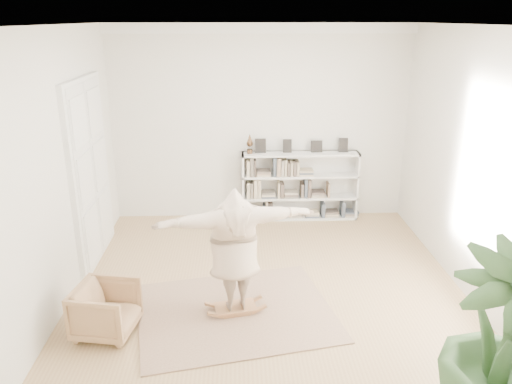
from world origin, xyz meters
TOP-DOWN VIEW (x-y plane):
  - floor at (0.00, 0.00)m, footprint 6.00×6.00m
  - room_shell at (0.00, 2.94)m, footprint 6.00×6.00m
  - doors at (-2.70, 1.30)m, footprint 0.09×1.78m
  - bookshelf at (0.74, 2.82)m, footprint 2.20×0.35m
  - armchair at (-2.05, -0.84)m, footprint 0.82×0.80m
  - rug at (-0.48, -0.45)m, footprint 2.85×2.46m
  - rocker_board at (-0.48, -0.45)m, footprint 0.59×0.42m
  - person at (-0.48, -0.45)m, footprint 2.09×0.95m
  - houseplant at (1.89, -2.55)m, footprint 1.14×1.14m

SIDE VIEW (x-z plane):
  - floor at x=0.00m, z-range 0.00..0.00m
  - rug at x=-0.48m, z-range 0.00..0.02m
  - rocker_board at x=-0.48m, z-range 0.01..0.13m
  - armchair at x=-2.05m, z-range 0.00..0.64m
  - bookshelf at x=0.74m, z-range -0.18..1.46m
  - houseplant at x=1.89m, z-range 0.00..1.87m
  - person at x=-0.48m, z-range 0.13..1.78m
  - doors at x=-2.70m, z-range -0.06..2.86m
  - room_shell at x=0.00m, z-range 0.51..6.51m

